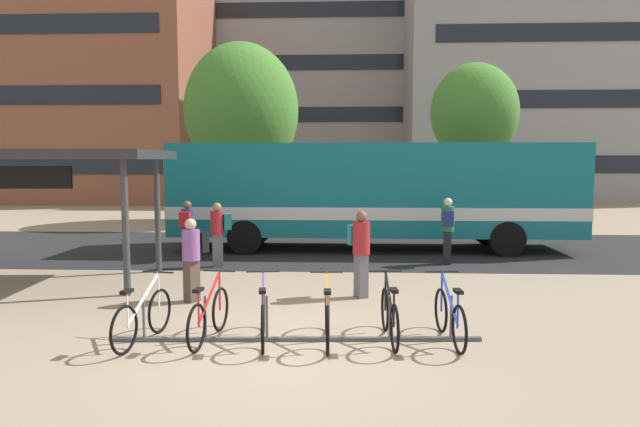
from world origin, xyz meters
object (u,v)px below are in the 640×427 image
at_px(parked_bicycle_purple_2, 263,317).
at_px(parked_bicycle_orange_3, 327,318).
at_px(parked_bicycle_red_1, 209,316).
at_px(street_tree_0, 474,113).
at_px(parked_bicycle_white_0, 143,318).
at_px(street_tree_1, 242,111).
at_px(commuter_black_pack_1, 193,254).
at_px(commuter_red_pack_2, 187,226).
at_px(parked_bicycle_blue_5, 450,317).
at_px(parked_bicycle_black_4, 390,316).
at_px(commuter_teal_pack_0, 219,230).
at_px(commuter_navy_pack_4, 448,226).
at_px(city_bus, 375,191).
at_px(commuter_teal_pack_3, 360,247).
at_px(transit_shelter, 17,159).

height_order(parked_bicycle_purple_2, parked_bicycle_orange_3, same).
bearing_deg(parked_bicycle_red_1, street_tree_0, -19.42).
xyz_separation_m(parked_bicycle_white_0, street_tree_1, (-1.47, 16.29, 4.41)).
xyz_separation_m(commuter_black_pack_1, commuter_red_pack_2, (-1.35, 4.44, -0.00)).
xyz_separation_m(parked_bicycle_purple_2, parked_bicycle_orange_3, (0.96, -0.00, 0.00)).
xyz_separation_m(parked_bicycle_purple_2, parked_bicycle_blue_5, (2.79, 0.11, 0.00)).
distance_m(parked_bicycle_purple_2, parked_bicycle_black_4, 1.90).
xyz_separation_m(parked_bicycle_blue_5, street_tree_0, (3.46, 14.37, 4.16)).
bearing_deg(street_tree_1, parked_bicycle_blue_5, -69.35).
distance_m(commuter_teal_pack_0, commuter_navy_pack_4, 5.90).
bearing_deg(commuter_red_pack_2, parked_bicycle_purple_2, -155.02).
bearing_deg(parked_bicycle_black_4, commuter_black_pack_1, 54.28).
height_order(parked_bicycle_red_1, commuter_red_pack_2, commuter_red_pack_2).
bearing_deg(commuter_red_pack_2, city_bus, -67.09).
relative_size(parked_bicycle_purple_2, commuter_navy_pack_4, 0.99).
distance_m(city_bus, parked_bicycle_black_4, 8.91).
xyz_separation_m(commuter_black_pack_1, commuter_teal_pack_3, (3.23, 0.49, 0.07)).
bearing_deg(parked_bicycle_blue_5, parked_bicycle_white_0, 87.93).
distance_m(parked_bicycle_orange_3, parked_bicycle_blue_5, 1.84).
distance_m(parked_bicycle_purple_2, transit_shelter, 7.41).
height_order(parked_bicycle_orange_3, parked_bicycle_blue_5, same).
bearing_deg(commuter_teal_pack_3, parked_bicycle_red_1, -66.02).
bearing_deg(parked_bicycle_orange_3, parked_bicycle_red_1, 86.68).
height_order(transit_shelter, street_tree_1, street_tree_1).
bearing_deg(parked_bicycle_white_0, transit_shelter, 56.28).
height_order(parked_bicycle_blue_5, street_tree_1, street_tree_1).
bearing_deg(street_tree_1, parked_bicycle_white_0, -84.83).
height_order(parked_bicycle_blue_5, commuter_red_pack_2, commuter_red_pack_2).
bearing_deg(commuter_red_pack_2, commuter_navy_pack_4, -91.96).
xyz_separation_m(city_bus, commuter_black_pack_1, (-3.83, -6.55, -0.85)).
relative_size(parked_bicycle_blue_5, commuter_teal_pack_0, 1.05).
xyz_separation_m(parked_bicycle_black_4, street_tree_1, (-5.16, 16.05, 4.41)).
xyz_separation_m(parked_bicycle_black_4, commuter_teal_pack_3, (-0.37, 2.74, 0.62)).
relative_size(commuter_black_pack_1, commuter_navy_pack_4, 0.93).
xyz_separation_m(city_bus, parked_bicycle_blue_5, (0.67, -8.81, -1.39)).
bearing_deg(commuter_red_pack_2, commuter_black_pack_1, -162.24).
xyz_separation_m(transit_shelter, commuter_teal_pack_3, (7.44, -0.92, -1.75)).
distance_m(parked_bicycle_red_1, commuter_navy_pack_4, 8.01).
bearing_deg(parked_bicycle_blue_5, transit_shelter, 62.15).
bearing_deg(city_bus, parked_bicycle_orange_3, -97.14).
height_order(city_bus, commuter_navy_pack_4, city_bus).
relative_size(parked_bicycle_blue_5, transit_shelter, 0.27).
distance_m(parked_bicycle_purple_2, street_tree_0, 16.31).
bearing_deg(parked_bicycle_blue_5, street_tree_0, -18.53).
bearing_deg(street_tree_0, parked_bicycle_black_4, -106.87).
xyz_separation_m(city_bus, parked_bicycle_white_0, (-3.91, -9.04, -1.39)).
height_order(parked_bicycle_black_4, parked_bicycle_blue_5, same).
distance_m(parked_bicycle_orange_3, commuter_navy_pack_4, 7.13).
bearing_deg(commuter_navy_pack_4, parked_bicycle_purple_2, 157.41).
height_order(parked_bicycle_purple_2, street_tree_0, street_tree_0).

